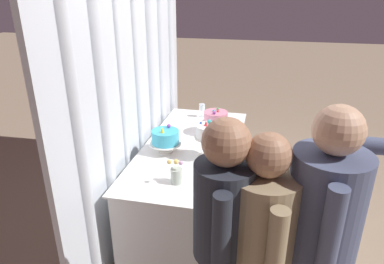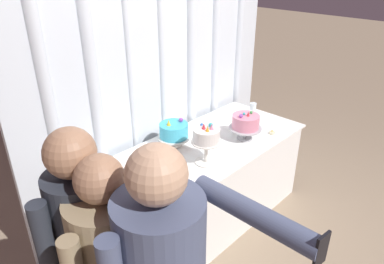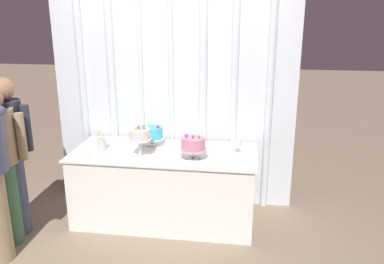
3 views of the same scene
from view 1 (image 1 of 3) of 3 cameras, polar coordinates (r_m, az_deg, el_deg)
name	(u,v)px [view 1 (image 1 of 3)]	position (r m, az deg, el deg)	size (l,w,h in m)	color
ground_plane	(202,216)	(3.51, 1.59, -13.67)	(24.00, 24.00, 0.00)	gray
draped_curtain	(135,59)	(3.04, -9.37, 11.67)	(2.69, 0.17, 2.87)	silver
cake_table	(192,182)	(3.31, -0.05, -8.14)	(1.88, 0.84, 0.76)	white
cake_display_leftmost	(208,133)	(2.83, 2.64, -0.24)	(0.23, 0.23, 0.33)	silver
cake_display_center	(165,138)	(2.97, -4.39, -0.96)	(0.27, 0.27, 0.25)	silver
cake_display_rightmost	(216,119)	(3.34, 3.90, 2.22)	(0.28, 0.28, 0.26)	#B2B2B7
wine_glass	(202,108)	(3.78, 1.66, 4.02)	(0.06, 0.06, 0.14)	silver
flower_vase	(176,174)	(2.53, -2.58, -6.88)	(0.10, 0.11, 0.20)	#B2C1B2
tealight_far_left	(199,190)	(2.47, 1.22, -9.44)	(0.04, 0.04, 0.03)	beige
tealight_near_left	(231,124)	(3.60, 6.38, 1.30)	(0.05, 0.05, 0.04)	beige
guest_man_dark_suit	(222,247)	(1.84, 4.92, -18.30)	(0.46, 0.31, 1.57)	#4C5675
guest_man_pink_jacket	(259,260)	(1.88, 10.87, -19.93)	(0.48, 0.41, 1.52)	#3D6B4C
guest_girl_blue_dress	(319,249)	(1.90, 20.09, -17.52)	(0.52, 0.70, 1.64)	#9E8966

